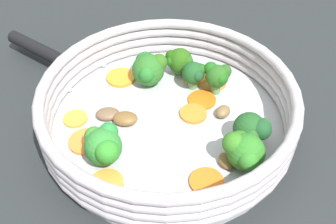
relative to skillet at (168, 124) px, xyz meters
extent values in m
plane|color=#232828|center=(0.00, 0.00, -0.01)|extent=(4.00, 4.00, 0.00)
cylinder|color=#B2B5B7|center=(0.00, 0.00, 0.00)|extent=(0.33, 0.33, 0.02)
torus|color=#B5AEB4|center=(0.00, 0.00, 0.01)|extent=(0.34, 0.34, 0.01)
torus|color=#B5AEB4|center=(0.00, 0.00, 0.03)|extent=(0.34, 0.34, 0.01)
torus|color=#B5AEB4|center=(0.00, 0.00, 0.04)|extent=(0.34, 0.34, 0.01)
torus|color=#B5AEB4|center=(0.00, 0.00, 0.06)|extent=(0.34, 0.34, 0.01)
cylinder|color=black|center=(0.23, 0.09, 0.02)|extent=(0.16, 0.08, 0.02)
sphere|color=#B1B9B2|center=(0.16, 0.02, 0.01)|extent=(0.01, 0.01, 0.01)
sphere|color=#B4B8B4|center=(0.13, 0.09, 0.01)|extent=(0.01, 0.01, 0.01)
cylinder|color=orange|center=(-0.05, 0.12, 0.01)|extent=(0.06, 0.06, 0.00)
cylinder|color=orange|center=(-0.11, 0.02, 0.01)|extent=(0.05, 0.05, 0.00)
cylinder|color=orange|center=(0.07, 0.11, 0.01)|extent=(0.04, 0.04, 0.00)
cylinder|color=orange|center=(0.11, 0.01, 0.01)|extent=(0.06, 0.06, 0.01)
cylinder|color=orange|center=(0.01, -0.06, 0.01)|extent=(0.06, 0.06, 0.00)
cylinder|color=orange|center=(0.05, -0.09, 0.01)|extent=(0.06, 0.06, 0.00)
cylinder|color=orange|center=(-0.01, -0.03, 0.01)|extent=(0.05, 0.05, 0.00)
cylinder|color=orange|center=(0.02, 0.11, 0.01)|extent=(0.06, 0.06, 0.00)
cylinder|color=orange|center=(0.03, -0.10, 0.01)|extent=(0.06, 0.06, 0.00)
cylinder|color=#638B50|center=(0.04, -0.07, 0.02)|extent=(0.01, 0.01, 0.02)
sphere|color=#1C4F20|center=(0.04, -0.07, 0.04)|extent=(0.03, 0.03, 0.03)
sphere|color=#194620|center=(0.03, -0.07, 0.04)|extent=(0.02, 0.02, 0.02)
sphere|color=#154C16|center=(0.04, -0.08, 0.04)|extent=(0.02, 0.02, 0.02)
sphere|color=#21541A|center=(0.03, -0.08, 0.04)|extent=(0.02, 0.02, 0.02)
cylinder|color=#7EA455|center=(-0.09, -0.06, 0.01)|extent=(0.01, 0.01, 0.01)
sphere|color=#1F5121|center=(-0.09, -0.06, 0.03)|extent=(0.04, 0.04, 0.04)
sphere|color=#1B4824|center=(-0.10, -0.07, 0.04)|extent=(0.03, 0.03, 0.03)
sphere|color=#275421|center=(-0.10, -0.06, 0.03)|extent=(0.02, 0.02, 0.02)
sphere|color=#1B5925|center=(-0.10, -0.07, 0.04)|extent=(0.03, 0.03, 0.03)
cylinder|color=#6C9E58|center=(0.08, -0.07, 0.01)|extent=(0.01, 0.01, 0.01)
sphere|color=#265812|center=(0.08, -0.07, 0.03)|extent=(0.04, 0.04, 0.04)
sphere|color=#225818|center=(0.06, -0.08, 0.03)|extent=(0.02, 0.02, 0.02)
sphere|color=#23611B|center=(0.08, -0.06, 0.03)|extent=(0.02, 0.02, 0.02)
sphere|color=#1C4F09|center=(0.09, -0.06, 0.04)|extent=(0.02, 0.02, 0.02)
cylinder|color=#649250|center=(0.08, -0.02, 0.01)|extent=(0.01, 0.01, 0.01)
sphere|color=#296623|center=(0.08, -0.02, 0.03)|extent=(0.05, 0.05, 0.05)
sphere|color=#23662B|center=(0.10, -0.02, 0.04)|extent=(0.03, 0.03, 0.03)
sphere|color=#246E27|center=(0.07, -0.01, 0.04)|extent=(0.02, 0.02, 0.02)
sphere|color=#2D6119|center=(0.08, -0.03, 0.04)|extent=(0.03, 0.03, 0.03)
cylinder|color=#6B924E|center=(-0.12, -0.03, 0.01)|extent=(0.01, 0.01, 0.01)
sphere|color=#2D7524|center=(-0.12, -0.03, 0.03)|extent=(0.05, 0.05, 0.05)
sphere|color=#36731E|center=(-0.10, -0.04, 0.04)|extent=(0.03, 0.03, 0.03)
sphere|color=#2E7825|center=(-0.13, -0.02, 0.04)|extent=(0.02, 0.02, 0.02)
sphere|color=#327521|center=(-0.11, -0.02, 0.04)|extent=(0.03, 0.03, 0.03)
cylinder|color=#668849|center=(-0.02, 0.10, 0.01)|extent=(0.01, 0.01, 0.01)
sphere|color=#2F7F30|center=(-0.02, 0.10, 0.03)|extent=(0.05, 0.05, 0.05)
sphere|color=#278237|center=(-0.01, 0.09, 0.04)|extent=(0.02, 0.02, 0.02)
sphere|color=#377E2A|center=(0.00, 0.11, 0.04)|extent=(0.02, 0.02, 0.02)
sphere|color=#2E8827|center=(-0.03, 0.11, 0.04)|extent=(0.03, 0.03, 0.03)
cylinder|color=#5F8E4D|center=(0.01, -0.09, 0.02)|extent=(0.01, 0.01, 0.02)
sphere|color=#255A1C|center=(0.01, -0.09, 0.04)|extent=(0.03, 0.03, 0.03)
sphere|color=#1B5E17|center=(0.02, -0.09, 0.04)|extent=(0.02, 0.02, 0.02)
sphere|color=#24541A|center=(0.01, -0.10, 0.04)|extent=(0.02, 0.02, 0.02)
sphere|color=#1D5D16|center=(0.00, -0.09, 0.04)|extent=(0.02, 0.02, 0.02)
ellipsoid|color=brown|center=(0.03, 0.05, 0.01)|extent=(0.04, 0.04, 0.01)
ellipsoid|color=brown|center=(-0.10, -0.02, 0.01)|extent=(0.03, 0.03, 0.01)
ellipsoid|color=brown|center=(-0.03, -0.07, 0.01)|extent=(0.03, 0.03, 0.01)
ellipsoid|color=brown|center=(0.05, 0.07, 0.01)|extent=(0.04, 0.04, 0.01)
camera|label=1|loc=(-0.32, 0.21, 0.39)|focal=42.00mm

